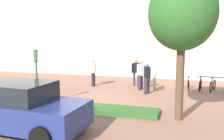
# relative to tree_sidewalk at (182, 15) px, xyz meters

# --- Properties ---
(ground_plane) EXTENTS (60.00, 60.00, 0.00)m
(ground_plane) POSITION_rel_tree_sidewalk_xyz_m (-3.56, 1.77, -3.69)
(ground_plane) COLOR #936651
(building_facade) EXTENTS (28.00, 1.20, 10.00)m
(building_facade) POSITION_rel_tree_sidewalk_xyz_m (-3.56, 9.79, 1.31)
(building_facade) COLOR silver
(building_facade) RESTS_ON ground
(planter_strip) EXTENTS (7.00, 1.10, 0.16)m
(planter_strip) POSITION_rel_tree_sidewalk_xyz_m (-4.21, 0.14, -3.61)
(planter_strip) COLOR #336028
(planter_strip) RESTS_ON ground
(tree_sidewalk) EXTENTS (2.32, 2.32, 5.01)m
(tree_sidewalk) POSITION_rel_tree_sidewalk_xyz_m (0.00, 0.00, 0.00)
(tree_sidewalk) COLOR brown
(tree_sidewalk) RESTS_ON ground
(parking_sign_post) EXTENTS (0.08, 0.36, 2.45)m
(parking_sign_post) POSITION_rel_tree_sidewalk_xyz_m (-5.99, 0.14, -2.10)
(parking_sign_post) COLOR #2D7238
(parking_sign_post) RESTS_ON ground
(bike_at_sign) EXTENTS (1.68, 0.42, 0.86)m
(bike_at_sign) POSITION_rel_tree_sidewalk_xyz_m (-6.04, 0.38, -3.35)
(bike_at_sign) COLOR black
(bike_at_sign) RESTS_ON ground
(bike_rack_cluster) EXTENTS (2.65, 1.74, 0.83)m
(bike_rack_cluster) POSITION_rel_tree_sidewalk_xyz_m (1.36, 5.55, -3.35)
(bike_rack_cluster) COLOR #99999E
(bike_rack_cluster) RESTS_ON ground
(bollard_steel) EXTENTS (0.16, 0.16, 0.90)m
(bollard_steel) POSITION_rel_tree_sidewalk_xyz_m (-1.50, 5.08, -3.24)
(bollard_steel) COLOR #ADADB2
(bollard_steel) RESTS_ON ground
(person_casual_tan) EXTENTS (0.49, 0.52, 1.72)m
(person_casual_tan) POSITION_rel_tree_sidewalk_xyz_m (-2.26, 4.74, -2.71)
(person_casual_tan) COLOR #383342
(person_casual_tan) RESTS_ON ground
(person_suited_dark) EXTENTS (0.57, 0.38, 1.72)m
(person_suited_dark) POSITION_rel_tree_sidewalk_xyz_m (-2.72, 5.73, -2.71)
(person_suited_dark) COLOR #383342
(person_suited_dark) RESTS_ON ground
(person_shirt_white) EXTENTS (0.48, 0.45, 1.72)m
(person_shirt_white) POSITION_rel_tree_sidewalk_xyz_m (-5.29, 4.95, -2.71)
(person_shirt_white) COLOR #383342
(person_shirt_white) RESTS_ON ground
(person_suited_navy) EXTENTS (0.40, 0.55, 1.72)m
(person_suited_navy) POSITION_rel_tree_sidewalk_xyz_m (-1.74, 3.79, -2.71)
(person_suited_navy) COLOR #2D2D38
(person_suited_navy) RESTS_ON ground
(car_navy_sedan) EXTENTS (4.35, 2.11, 1.54)m
(car_navy_sedan) POSITION_rel_tree_sidewalk_xyz_m (-4.79, -2.59, -2.94)
(car_navy_sedan) COLOR navy
(car_navy_sedan) RESTS_ON ground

